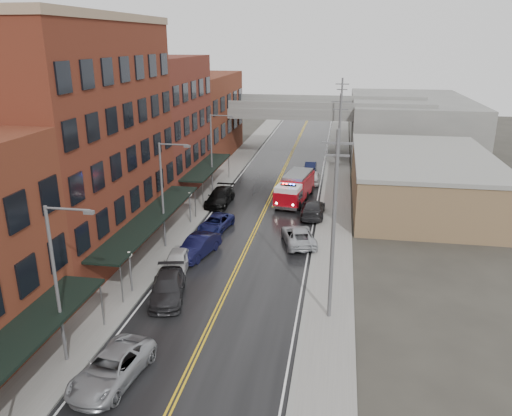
{
  "coord_description": "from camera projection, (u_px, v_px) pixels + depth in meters",
  "views": [
    {
      "loc": [
        7.31,
        -13.1,
        16.72
      ],
      "look_at": [
        0.49,
        26.9,
        3.0
      ],
      "focal_mm": 35.0,
      "sensor_mm": 36.0,
      "label": 1
    }
  ],
  "objects": [
    {
      "name": "brick_building_c",
      "position": [
        156.0,
        126.0,
        56.29
      ],
      "size": [
        9.0,
        15.0,
        15.0
      ],
      "primitive_type": "cube",
      "color": "maroon",
      "rests_on": "ground"
    },
    {
      "name": "awning_1",
      "position": [
        151.0,
        218.0,
        40.46
      ],
      "size": [
        2.6,
        18.0,
        3.09
      ],
      "color": "black",
      "rests_on": "ground"
    },
    {
      "name": "utility_pole_1",
      "position": [
        338.0,
        153.0,
        48.27
      ],
      "size": [
        1.8,
        0.24,
        12.0
      ],
      "color": "#59595B",
      "rests_on": "ground"
    },
    {
      "name": "parked_car_right_1",
      "position": [
        313.0,
        209.0,
        49.5
      ],
      "size": [
        2.32,
        5.61,
        1.62
      ],
      "primitive_type": "imported",
      "rotation": [
        0.0,
        0.0,
        3.13
      ],
      "color": "#232326",
      "rests_on": "ground"
    },
    {
      "name": "parked_car_left_5",
      "position": [
        198.0,
        246.0,
        40.43
      ],
      "size": [
        2.94,
        5.31,
        1.66
      ],
      "primitive_type": "imported",
      "rotation": [
        0.0,
        0.0,
        -0.25
      ],
      "color": "black",
      "rests_on": "ground"
    },
    {
      "name": "parked_car_left_4",
      "position": [
        177.0,
        261.0,
        37.93
      ],
      "size": [
        2.28,
        4.66,
        1.53
      ],
      "primitive_type": "imported",
      "rotation": [
        0.0,
        0.0,
        0.11
      ],
      "color": "#BABABA",
      "rests_on": "ground"
    },
    {
      "name": "street_lamp_0",
      "position": [
        59.0,
        276.0,
        25.6
      ],
      "size": [
        2.64,
        0.22,
        9.0
      ],
      "color": "#59595B",
      "rests_on": "ground"
    },
    {
      "name": "brick_building_b",
      "position": [
        76.0,
        142.0,
        39.46
      ],
      "size": [
        9.0,
        20.0,
        18.0
      ],
      "primitive_type": "cube",
      "color": "#5E2419",
      "rests_on": "ground"
    },
    {
      "name": "parked_car_right_3",
      "position": [
        311.0,
        166.0,
        66.71
      ],
      "size": [
        1.43,
        4.07,
        1.34
      ],
      "primitive_type": "imported",
      "rotation": [
        0.0,
        0.0,
        3.14
      ],
      "color": "black",
      "rests_on": "ground"
    },
    {
      "name": "sidewalk_right",
      "position": [
        335.0,
        232.0,
        45.58
      ],
      "size": [
        3.0,
        160.0,
        0.15
      ],
      "primitive_type": "cube",
      "color": "slate",
      "rests_on": "ground"
    },
    {
      "name": "parked_car_right_0",
      "position": [
        298.0,
        236.0,
        42.8
      ],
      "size": [
        3.79,
        5.85,
        1.5
      ],
      "primitive_type": "imported",
      "rotation": [
        0.0,
        0.0,
        3.4
      ],
      "color": "#A2A5A9",
      "rests_on": "ground"
    },
    {
      "name": "tan_building",
      "position": [
        421.0,
        181.0,
        52.75
      ],
      "size": [
        14.0,
        22.0,
        5.0
      ],
      "primitive_type": "cube",
      "color": "olive",
      "rests_on": "ground"
    },
    {
      "name": "road",
      "position": [
        256.0,
        227.0,
        46.76
      ],
      "size": [
        11.0,
        160.0,
        0.02
      ],
      "primitive_type": "cube",
      "color": "black",
      "rests_on": "ground"
    },
    {
      "name": "overpass",
      "position": [
        292.0,
        115.0,
        74.73
      ],
      "size": [
        40.0,
        10.0,
        7.5
      ],
      "color": "slate",
      "rests_on": "ground"
    },
    {
      "name": "curb_right",
      "position": [
        317.0,
        230.0,
        45.84
      ],
      "size": [
        0.3,
        160.0,
        0.15
      ],
      "primitive_type": "cube",
      "color": "gray",
      "rests_on": "ground"
    },
    {
      "name": "parked_car_right_2",
      "position": [
        313.0,
        177.0,
        60.96
      ],
      "size": [
        1.95,
        4.74,
        1.61
      ],
      "primitive_type": "imported",
      "rotation": [
        0.0,
        0.0,
        3.13
      ],
      "color": "silver",
      "rests_on": "ground"
    },
    {
      "name": "utility_pole_0",
      "position": [
        334.0,
        225.0,
        29.59
      ],
      "size": [
        1.8,
        0.24,
        12.0
      ],
      "color": "#59595B",
      "rests_on": "ground"
    },
    {
      "name": "right_far_block",
      "position": [
        409.0,
        123.0,
        79.97
      ],
      "size": [
        18.0,
        30.0,
        8.0
      ],
      "primitive_type": "cube",
      "color": "slate",
      "rests_on": "ground"
    },
    {
      "name": "globe_lamp_1",
      "position": [
        130.0,
        263.0,
        33.97
      ],
      "size": [
        0.44,
        0.44,
        3.12
      ],
      "color": "#59595B",
      "rests_on": "ground"
    },
    {
      "name": "parked_car_left_7",
      "position": [
        220.0,
        197.0,
        53.11
      ],
      "size": [
        2.43,
        5.78,
        1.67
      ],
      "primitive_type": "imported",
      "rotation": [
        0.0,
        0.0,
        -0.02
      ],
      "color": "black",
      "rests_on": "ground"
    },
    {
      "name": "parked_car_left_2",
      "position": [
        112.0,
        368.0,
        25.51
      ],
      "size": [
        3.29,
        5.86,
        1.55
      ],
      "primitive_type": "imported",
      "rotation": [
        0.0,
        0.0,
        -0.14
      ],
      "color": "gray",
      "rests_on": "ground"
    },
    {
      "name": "brick_building_far",
      "position": [
        199.0,
        117.0,
        73.11
      ],
      "size": [
        9.0,
        20.0,
        12.0
      ],
      "primitive_type": "cube",
      "color": "maroon",
      "rests_on": "ground"
    },
    {
      "name": "awning_2",
      "position": [
        207.0,
        167.0,
        56.81
      ],
      "size": [
        2.6,
        13.0,
        3.09
      ],
      "color": "black",
      "rests_on": "ground"
    },
    {
      "name": "sidewalk_left",
      "position": [
        182.0,
        222.0,
        47.9
      ],
      "size": [
        3.0,
        160.0,
        0.15
      ],
      "primitive_type": "cube",
      "color": "slate",
      "rests_on": "ground"
    },
    {
      "name": "parked_car_left_6",
      "position": [
        216.0,
        223.0,
        46.01
      ],
      "size": [
        2.9,
        5.06,
        1.33
      ],
      "primitive_type": "imported",
      "rotation": [
        0.0,
        0.0,
        -0.15
      ],
      "color": "#13184A",
      "rests_on": "ground"
    },
    {
      "name": "parked_car_left_3",
      "position": [
        168.0,
        288.0,
        33.75
      ],
      "size": [
        3.38,
        5.79,
        1.58
      ],
      "primitive_type": "imported",
      "rotation": [
        0.0,
        0.0,
        0.23
      ],
      "color": "black",
      "rests_on": "ground"
    },
    {
      "name": "globe_lamp_2",
      "position": [
        190.0,
        201.0,
        47.04
      ],
      "size": [
        0.44,
        0.44,
        3.12
      ],
      "color": "#59595B",
      "rests_on": "ground"
    },
    {
      "name": "utility_pole_2",
      "position": [
        340.0,
        121.0,
        66.94
      ],
      "size": [
        1.8,
        0.24,
        12.0
      ],
      "color": "#59595B",
      "rests_on": "ground"
    },
    {
      "name": "street_lamp_1",
      "position": [
        165.0,
        189.0,
        40.54
      ],
      "size": [
        2.64,
        0.22,
        9.0
      ],
      "color": "#59595B",
      "rests_on": "ground"
    },
    {
      "name": "street_lamp_2",
      "position": [
        214.0,
        149.0,
        55.49
      ],
      "size": [
        2.64,
        0.22,
        9.0
      ],
      "color": "#59595B",
      "rests_on": "ground"
    },
    {
      "name": "fire_truck",
      "position": [
        295.0,
        188.0,
        53.74
      ],
      "size": [
        4.22,
        8.33,
        2.93
      ],
      "rotation": [
        0.0,
        0.0,
        -0.16
      ],
      "color": "maroon",
      "rests_on": "ground"
    },
    {
      "name": "curb_left",
      "position": [
        198.0,
        223.0,
        47.64
      ],
      "size": [
        0.3,
        160.0,
        0.15
      ],
      "primitive_type": "cube",
      "color": "gray",
      "rests_on": "ground"
    }
  ]
}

